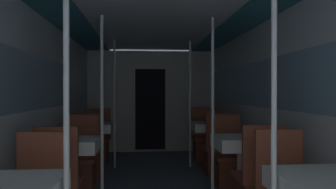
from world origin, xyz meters
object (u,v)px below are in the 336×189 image
at_px(chair_right_near_2, 217,156).
at_px(support_pole_right_0, 274,125).
at_px(chair_left_near_2, 89,158).
at_px(support_pole_left_0, 66,127).
at_px(chair_left_far_1, 81,168).
at_px(dining_table_left_1, 72,148).
at_px(support_pole_left_2, 115,104).
at_px(dining_table_right_2, 210,129).
at_px(support_pole_right_2, 190,104).
at_px(support_pole_right_1, 213,110).
at_px(dining_table_right_1, 241,146).
at_px(support_pole_left_1, 102,110).
at_px(dining_table_left_2, 94,130).
at_px(chair_right_far_2, 204,144).
at_px(chair_right_far_1, 228,165).
at_px(chair_left_far_2, 98,146).

bearing_deg(chair_right_near_2, support_pole_right_0, -96.46).
xyz_separation_m(chair_left_near_2, support_pole_right_0, (1.61, -2.99, 0.78)).
xyz_separation_m(support_pole_left_0, chair_left_far_1, (-0.34, 2.31, -0.78)).
bearing_deg(dining_table_left_1, support_pole_right_0, -47.57).
height_order(support_pole_left_2, dining_table_right_2, support_pole_left_2).
bearing_deg(dining_table_right_2, support_pole_right_2, 180.00).
bearing_deg(support_pole_right_1, dining_table_right_1, -0.00).
height_order(support_pole_left_1, support_pole_right_2, same).
distance_m(support_pole_left_0, dining_table_left_2, 3.58).
bearing_deg(support_pole_left_1, chair_right_far_2, 55.08).
xyz_separation_m(dining_table_left_1, support_pole_right_2, (1.61, 1.77, 0.43)).
height_order(dining_table_right_2, support_pole_right_2, support_pole_right_2).
bearing_deg(support_pole_right_1, dining_table_left_1, -180.00).
height_order(support_pole_left_0, support_pole_right_1, same).
distance_m(dining_table_right_1, chair_right_near_2, 1.27).
distance_m(dining_table_left_1, support_pole_left_1, 0.55).
bearing_deg(support_pole_right_1, chair_right_far_2, 81.68).
bearing_deg(chair_right_far_2, chair_right_far_1, 90.00).
relative_size(chair_left_far_2, chair_right_near_2, 1.00).
relative_size(chair_left_far_2, dining_table_right_2, 1.28).
height_order(dining_table_left_1, chair_left_far_1, chair_left_far_1).
xyz_separation_m(support_pole_left_0, dining_table_left_2, (-0.34, 3.53, -0.43)).
bearing_deg(dining_table_left_1, chair_right_far_2, 49.82).
bearing_deg(dining_table_right_2, chair_left_near_2, -164.36).
relative_size(support_pole_left_0, dining_table_left_1, 2.85).
relative_size(dining_table_left_1, chair_right_far_2, 0.78).
bearing_deg(dining_table_right_1, chair_right_far_2, 90.00).
bearing_deg(support_pole_right_2, dining_table_left_2, 180.00).
bearing_deg(chair_right_near_2, support_pole_right_1, -105.50).
height_order(dining_table_left_1, dining_table_right_2, same).
distance_m(chair_left_near_2, chair_right_far_1, 2.07).
height_order(dining_table_right_1, chair_right_near_2, chair_right_near_2).
height_order(chair_left_near_2, chair_right_far_1, same).
relative_size(chair_left_far_1, support_pole_left_1, 0.45).
distance_m(chair_left_far_1, dining_table_right_1, 2.06).
relative_size(dining_table_left_2, dining_table_right_2, 1.00).
relative_size(chair_left_far_1, support_pole_right_2, 0.45).
bearing_deg(support_pole_right_1, support_pole_right_2, 90.00).
xyz_separation_m(support_pole_left_1, chair_right_far_2, (1.61, 2.31, -0.78)).
xyz_separation_m(dining_table_left_1, support_pole_left_2, (0.34, 1.77, 0.43)).
height_order(support_pole_left_0, support_pole_left_2, same).
relative_size(support_pole_right_0, support_pole_right_1, 1.00).
relative_size(support_pole_left_0, chair_left_near_2, 2.23).
relative_size(dining_table_left_1, dining_table_left_2, 1.00).
relative_size(chair_left_near_2, support_pole_left_2, 0.45).
bearing_deg(chair_right_far_1, dining_table_left_1, 15.64).
height_order(support_pole_right_0, dining_table_right_2, support_pole_right_0).
distance_m(dining_table_left_2, chair_left_far_2, 0.65).
distance_m(dining_table_right_1, chair_right_far_1, 0.65).
xyz_separation_m(support_pole_left_1, dining_table_right_1, (1.61, -0.00, -0.43)).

